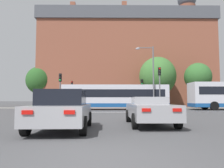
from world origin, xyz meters
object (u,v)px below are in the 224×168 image
traffic_light_near_right (160,82)px  car_saloon_left (62,110)px  pedestrian_waiting (52,102)px  traffic_light_near_left (60,86)px  pedestrian_walking_east (73,100)px  traffic_light_far_right (142,89)px  car_roadster_right (150,110)px  traffic_light_far_left (72,90)px  street_lamp_junction (150,71)px  bus_crossing_lead (115,97)px

traffic_light_near_right → car_saloon_left: bearing=-117.9°
traffic_light_near_right → pedestrian_waiting: (-13.15, 10.16, -1.99)m
traffic_light_near_left → pedestrian_walking_east: traffic_light_near_left is taller
traffic_light_far_right → traffic_light_near_left: bearing=-133.0°
car_roadster_right → traffic_light_far_left: traffic_light_far_left is taller
car_roadster_right → pedestrian_walking_east: (-7.18, 21.53, 0.43)m
traffic_light_far_left → pedestrian_walking_east: bearing=-36.9°
car_saloon_left → car_roadster_right: size_ratio=0.94×
car_roadster_right → traffic_light_near_right: bearing=74.3°
street_lamp_junction → bus_crossing_lead: bearing=158.3°
bus_crossing_lead → traffic_light_far_left: size_ratio=3.14×
car_roadster_right → bus_crossing_lead: bearing=94.0°
car_saloon_left → traffic_light_near_right: bearing=60.5°
street_lamp_junction → car_roadster_right: bearing=-100.9°
bus_crossing_lead → street_lamp_junction: 5.13m
traffic_light_near_right → street_lamp_junction: 3.62m
traffic_light_far_left → pedestrian_waiting: 3.26m
street_lamp_junction → pedestrian_waiting: bearing=151.9°
traffic_light_far_left → street_lamp_junction: (10.14, -7.40, 1.77)m
traffic_light_far_left → street_lamp_junction: 12.68m
bus_crossing_lead → traffic_light_far_right: traffic_light_far_right is taller
pedestrian_walking_east → pedestrian_waiting: bearing=-176.9°
traffic_light_near_right → traffic_light_far_right: (-0.21, 10.45, -0.10)m
car_roadster_right → traffic_light_far_left: 23.00m
traffic_light_far_left → car_saloon_left: bearing=-81.0°
car_roadster_right → traffic_light_far_right: 21.74m
bus_crossing_lead → traffic_light_near_left: 7.28m
car_saloon_left → traffic_light_near_left: bearing=101.6°
traffic_light_near_left → street_lamp_junction: (9.48, 3.06, 1.88)m
car_saloon_left → car_roadster_right: car_saloon_left is taller
car_roadster_right → traffic_light_near_left: (-6.73, 11.22, 1.88)m
pedestrian_waiting → pedestrian_walking_east: 2.96m
traffic_light_far_right → street_lamp_junction: size_ratio=0.58×
street_lamp_junction → traffic_light_far_right: bearing=89.4°
traffic_light_far_left → pedestrian_waiting: size_ratio=2.44×
car_saloon_left → traffic_light_near_right: (6.72, 12.69, 2.15)m
traffic_light_near_right → street_lamp_junction: street_lamp_junction is taller
traffic_light_near_right → pedestrian_waiting: 16.74m
traffic_light_near_right → bus_crossing_lead: bearing=131.1°
traffic_light_near_left → traffic_light_near_right: (9.77, -0.22, 0.37)m
traffic_light_far_right → traffic_light_far_left: size_ratio=1.07×
traffic_light_near_right → pedestrian_waiting: bearing=142.3°
traffic_light_far_left → traffic_light_far_right: bearing=-1.3°
pedestrian_waiting → pedestrian_walking_east: size_ratio=0.87×
street_lamp_junction → pedestrian_walking_east: (-9.93, 7.24, -3.33)m
traffic_light_near_left → traffic_light_far_left: traffic_light_far_left is taller
traffic_light_near_right → pedestrian_walking_east: bearing=134.1°
traffic_light_near_left → traffic_light_near_right: traffic_light_near_right is taller
car_roadster_right → traffic_light_near_right: size_ratio=1.07×
car_saloon_left → car_roadster_right: bearing=23.0°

